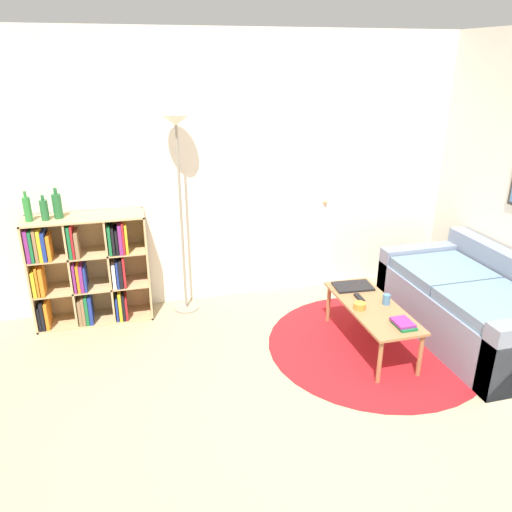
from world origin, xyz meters
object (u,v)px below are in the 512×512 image
(floor_lamp, at_px, (178,153))
(couch, at_px, (477,307))
(bottle_middle, at_px, (44,210))
(coffee_table, at_px, (372,310))
(cup, at_px, (386,299))
(bottle_right, at_px, (57,206))
(bowl, at_px, (360,306))
(bookshelf, at_px, (86,269))
(laptop, at_px, (353,286))
(bottle_left, at_px, (27,209))

(floor_lamp, bearing_deg, couch, -26.04)
(bottle_middle, bearing_deg, floor_lamp, 0.76)
(couch, relative_size, coffee_table, 1.58)
(cup, distance_m, bottle_right, 2.95)
(bowl, bearing_deg, floor_lamp, 139.10)
(bookshelf, bearing_deg, cup, -24.69)
(coffee_table, height_order, laptop, laptop)
(bowl, distance_m, bottle_middle, 2.81)
(coffee_table, relative_size, laptop, 3.03)
(bookshelf, bearing_deg, couch, -19.83)
(bottle_right, bearing_deg, bowl, -25.84)
(bookshelf, height_order, cup, bookshelf)
(couch, height_order, bowl, couch)
(laptop, bearing_deg, bottle_middle, 164.50)
(bookshelf, xyz_separation_m, floor_lamp, (0.90, -0.01, 1.03))
(coffee_table, xyz_separation_m, laptop, (-0.00, 0.37, 0.05))
(bottle_left, bearing_deg, coffee_table, -21.71)
(coffee_table, distance_m, laptop, 0.37)
(couch, height_order, bottle_middle, bottle_middle)
(bottle_middle, bearing_deg, bookshelf, 6.16)
(bookshelf, bearing_deg, bowl, -27.46)
(floor_lamp, relative_size, bowl, 18.28)
(coffee_table, relative_size, bowl, 10.46)
(cup, bearing_deg, floor_lamp, 144.41)
(bookshelf, height_order, bottle_right, bottle_right)
(bookshelf, relative_size, coffee_table, 0.97)
(floor_lamp, xyz_separation_m, couch, (2.43, -1.19, -1.27))
(floor_lamp, relative_size, couch, 1.10)
(bookshelf, bearing_deg, floor_lamp, -0.87)
(couch, relative_size, bottle_middle, 7.73)
(laptop, bearing_deg, coffee_table, -89.39)
(cup, bearing_deg, coffee_table, 174.79)
(bookshelf, height_order, bowl, bookshelf)
(bottle_middle, bearing_deg, bowl, -24.28)
(bookshelf, distance_m, bottle_right, 0.64)
(floor_lamp, distance_m, bowl, 2.07)
(floor_lamp, distance_m, bottle_right, 1.14)
(laptop, height_order, bottle_right, bottle_right)
(bookshelf, height_order, coffee_table, bookshelf)
(laptop, xyz_separation_m, cup, (0.13, -0.38, 0.04))
(bottle_middle, bearing_deg, cup, -21.97)
(bookshelf, height_order, couch, bookshelf)
(coffee_table, xyz_separation_m, bottle_right, (-2.51, 1.12, 0.79))
(bookshelf, distance_m, laptop, 2.46)
(laptop, distance_m, bottle_right, 2.72)
(floor_lamp, bearing_deg, bowl, -40.90)
(couch, relative_size, bowl, 16.56)
(bookshelf, xyz_separation_m, bottle_middle, (-0.27, -0.03, 0.60))
(bowl, distance_m, bottle_right, 2.74)
(laptop, relative_size, cup, 3.96)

